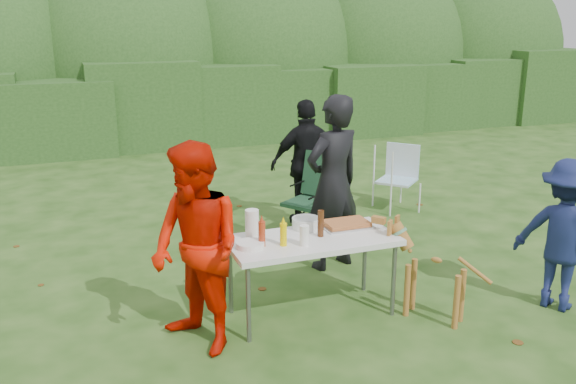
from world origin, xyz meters
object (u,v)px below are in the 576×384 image
object	(u,v)px
person_cook	(333,183)
camping_chair	(312,198)
dog	(436,274)
mustard_bottle	(283,234)
ketchup_bottle	(262,234)
paper_towel_roll	(252,224)
person_red_jacket	(197,249)
child	(565,235)
lawn_chair	(397,178)
person_black_puffy	(307,163)
folding_table	(312,243)
beer_bottle	(321,223)

from	to	relation	value
person_cook	camping_chair	bearing A→B (deg)	-114.31
dog	mustard_bottle	xyz separation A→B (m)	(-1.30, 0.37, 0.41)
ketchup_bottle	paper_towel_roll	bearing A→B (deg)	95.36
person_cook	person_red_jacket	distance (m)	2.08
person_red_jacket	ketchup_bottle	distance (m)	0.62
dog	child	bearing A→B (deg)	-136.65
dog	lawn_chair	distance (m)	3.25
person_black_puffy	paper_towel_roll	xyz separation A→B (m)	(-1.41, -2.17, 0.05)
person_cook	dog	size ratio (longest dim) A/B	2.07
person_red_jacket	mustard_bottle	world-z (taller)	person_red_jacket
dog	ketchup_bottle	distance (m)	1.59
person_cook	person_red_jacket	world-z (taller)	person_cook
paper_towel_roll	person_cook	bearing A→B (deg)	34.54
camping_chair	paper_towel_roll	distance (m)	2.10
person_cook	child	size ratio (longest dim) A/B	1.32
folding_table	camping_chair	xyz separation A→B (m)	(0.76, 1.82, -0.17)
folding_table	person_cook	bearing A→B (deg)	56.34
person_black_puffy	lawn_chair	world-z (taller)	person_black_puffy
mustard_bottle	beer_bottle	xyz separation A→B (m)	(0.39, 0.10, 0.02)
person_red_jacket	beer_bottle	bearing A→B (deg)	76.36
beer_bottle	person_red_jacket	bearing A→B (deg)	-169.33
paper_towel_roll	child	bearing A→B (deg)	-17.11
person_red_jacket	lawn_chair	distance (m)	4.37
person_black_puffy	camping_chair	world-z (taller)	person_black_puffy
folding_table	child	size ratio (longest dim) A/B	1.06
person_black_puffy	child	world-z (taller)	person_black_puffy
person_black_puffy	dog	xyz separation A→B (m)	(0.08, -2.81, -0.39)
folding_table	paper_towel_roll	bearing A→B (deg)	160.54
folding_table	person_cook	size ratio (longest dim) A/B	0.80
child	beer_bottle	distance (m)	2.24
child	dog	distance (m)	1.27
lawn_chair	ketchup_bottle	size ratio (longest dim) A/B	4.15
mustard_bottle	person_red_jacket	bearing A→B (deg)	-171.07
person_cook	child	world-z (taller)	person_cook
beer_bottle	paper_towel_roll	xyz separation A→B (m)	(-0.58, 0.17, 0.01)
person_black_puffy	lawn_chair	bearing A→B (deg)	-169.78
lawn_chair	mustard_bottle	distance (m)	3.71
ketchup_bottle	person_cook	bearing A→B (deg)	41.76
camping_chair	beer_bottle	bearing A→B (deg)	35.42
paper_towel_roll	lawn_chair	bearing A→B (deg)	39.38
person_cook	mustard_bottle	bearing A→B (deg)	31.75
person_black_puffy	mustard_bottle	bearing A→B (deg)	67.74
person_cook	camping_chair	distance (m)	0.96
child	beer_bottle	size ratio (longest dim) A/B	5.89
camping_chair	person_black_puffy	bearing A→B (deg)	-140.28
dog	camping_chair	distance (m)	2.30
person_black_puffy	child	size ratio (longest dim) A/B	1.16
person_cook	dog	xyz separation A→B (m)	(0.35, -1.42, -0.51)
dog	mustard_bottle	size ratio (longest dim) A/B	4.50
camping_chair	lawn_chair	bearing A→B (deg)	169.26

